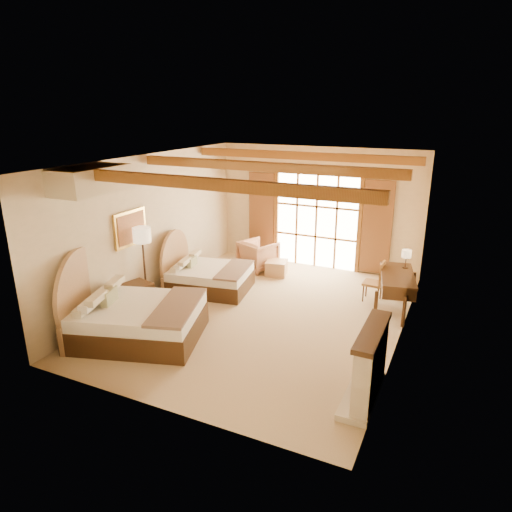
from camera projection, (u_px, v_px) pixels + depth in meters
The scene contains 19 objects.
floor at pixel (263, 314), 9.60m from camera, with size 7.00×7.00×0.00m, color #CDB78B.
wall_back at pixel (317, 208), 12.11m from camera, with size 5.50×5.50×0.00m, color beige.
wall_left at pixel (152, 227), 10.21m from camera, with size 7.00×7.00×0.00m, color beige.
wall_right at pixel (406, 260), 7.99m from camera, with size 7.00×7.00×0.00m, color beige.
ceiling at pixel (264, 160), 8.60m from camera, with size 7.00×7.00×0.00m, color #AB7630.
ceiling_beams at pixel (264, 167), 8.64m from camera, with size 5.39×4.60×0.18m, color #925E24, non-canonical shape.
french_doors at pixel (316, 221), 12.17m from camera, with size 3.95×0.08×2.60m.
fireplace at pixel (369, 369), 6.67m from camera, with size 0.46×1.40×1.16m.
painting at pixel (131, 228), 9.50m from camera, with size 0.06×0.95×0.75m.
canopy_valance at pixel (91, 180), 7.93m from camera, with size 0.70×1.40×0.45m, color beige.
bed_near at pixel (131, 314), 8.56m from camera, with size 2.74×2.30×1.49m.
bed_far at pixel (204, 274), 10.84m from camera, with size 2.08×1.69×1.23m.
nightstand at pixel (138, 298), 9.63m from camera, with size 0.53×0.53×0.64m, color #3F2215.
floor_lamp at pixel (142, 240), 9.58m from camera, with size 0.37×0.37×1.76m.
armchair at pixel (258, 255), 12.16m from camera, with size 0.84×0.86×0.79m, color #B67954.
ottoman at pixel (276, 268), 11.81m from camera, with size 0.52×0.52×0.38m, color tan.
desk at pixel (396, 291), 9.66m from camera, with size 0.98×1.65×0.83m.
desk_chair at pixel (373, 288), 10.21m from camera, with size 0.42×0.42×0.93m.
desk_lamp at pixel (407, 254), 9.80m from camera, with size 0.20×0.20×0.40m.
Camera 1 is at (3.58, -7.97, 4.16)m, focal length 32.00 mm.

